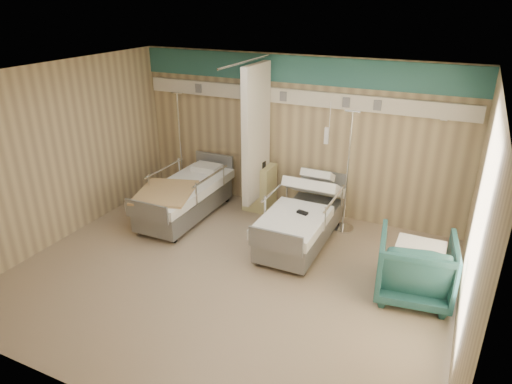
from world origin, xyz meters
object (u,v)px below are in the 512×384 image
bed_right (301,225)px  visitor_armchair (415,267)px  iv_stand_right (345,207)px  bedside_cabinet (260,187)px  bed_left (185,201)px  iv_stand_left (182,172)px

bed_right → visitor_armchair: (1.83, -0.70, 0.13)m
visitor_armchair → iv_stand_right: iv_stand_right is taller
bedside_cabinet → bed_right: bearing=-38.0°
bed_right → iv_stand_right: size_ratio=1.05×
bedside_cabinet → bed_left: bearing=-139.4°
bed_right → bedside_cabinet: bearing=142.0°
bed_left → visitor_armchair: visitor_armchair is taller
iv_stand_left → bed_right: bearing=-18.2°
visitor_armchair → iv_stand_right: bearing=-55.1°
bed_right → visitor_armchair: bearing=-20.9°
bed_right → iv_stand_left: iv_stand_left is taller
iv_stand_right → iv_stand_left: 3.40m
bed_right → iv_stand_left: size_ratio=1.07×
bed_right → bedside_cabinet: (-1.15, 0.90, 0.11)m
bed_left → iv_stand_left: 1.18m
iv_stand_left → iv_stand_right: bearing=-3.5°
bedside_cabinet → iv_stand_right: size_ratio=0.41×
bed_left → visitor_armchair: (4.03, -0.70, 0.13)m
bed_left → bedside_cabinet: bedside_cabinet is taller
iv_stand_right → iv_stand_left: iv_stand_right is taller
bed_right → visitor_armchair: 1.96m
iv_stand_right → visitor_armchair: bearing=-47.4°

